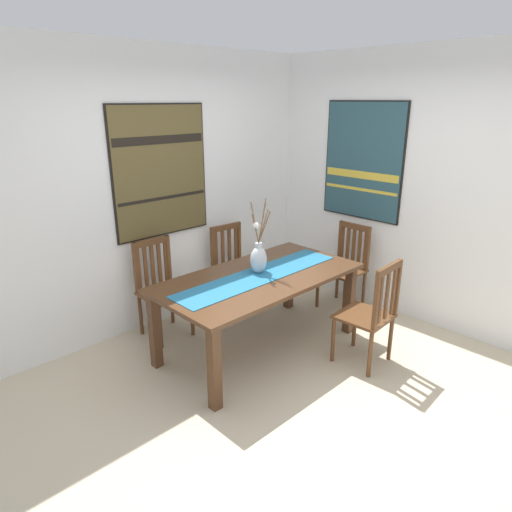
% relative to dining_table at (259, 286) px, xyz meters
% --- Properties ---
extents(ground_plane, '(6.40, 6.40, 0.03)m').
position_rel_dining_table_xyz_m(ground_plane, '(-0.19, -0.67, -0.64)').
color(ground_plane, beige).
extents(wall_back, '(6.40, 0.12, 2.70)m').
position_rel_dining_table_xyz_m(wall_back, '(-0.19, 1.19, 0.72)').
color(wall_back, white).
rests_on(wall_back, ground_plane).
extents(wall_side, '(0.12, 6.40, 2.70)m').
position_rel_dining_table_xyz_m(wall_side, '(1.67, -0.67, 0.72)').
color(wall_side, white).
rests_on(wall_side, ground_plane).
extents(dining_table, '(1.87, 0.96, 0.72)m').
position_rel_dining_table_xyz_m(dining_table, '(0.00, 0.00, 0.00)').
color(dining_table, '#51331E').
rests_on(dining_table, ground_plane).
extents(table_runner, '(1.72, 0.36, 0.01)m').
position_rel_dining_table_xyz_m(table_runner, '(-0.00, 0.00, 0.10)').
color(table_runner, '#236B93').
rests_on(table_runner, dining_table).
extents(centerpiece_vase, '(0.18, 0.18, 0.69)m').
position_rel_dining_table_xyz_m(centerpiece_vase, '(0.04, 0.05, 0.24)').
color(centerpiece_vase, silver).
rests_on(centerpiece_vase, dining_table).
extents(chair_0, '(0.42, 0.42, 0.93)m').
position_rel_dining_table_xyz_m(chair_0, '(1.33, -0.01, -0.14)').
color(chair_0, brown).
rests_on(chair_0, ground_plane).
extents(chair_1, '(0.44, 0.44, 0.96)m').
position_rel_dining_table_xyz_m(chair_1, '(0.50, -0.85, -0.15)').
color(chair_1, brown).
rests_on(chair_1, ground_plane).
extents(chair_2, '(0.43, 0.43, 0.95)m').
position_rel_dining_table_xyz_m(chair_2, '(-0.47, 0.88, -0.14)').
color(chair_2, brown).
rests_on(chair_2, ground_plane).
extents(chair_3, '(0.45, 0.45, 0.92)m').
position_rel_dining_table_xyz_m(chair_3, '(0.44, 0.85, -0.15)').
color(chair_3, brown).
rests_on(chair_3, ground_plane).
extents(painting_on_back_wall, '(1.04, 0.05, 1.25)m').
position_rel_dining_table_xyz_m(painting_on_back_wall, '(-0.23, 1.12, 0.92)').
color(painting_on_back_wall, black).
extents(painting_on_side_wall, '(0.05, 0.95, 1.23)m').
position_rel_dining_table_xyz_m(painting_on_side_wall, '(1.60, 0.04, 0.95)').
color(painting_on_side_wall, black).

